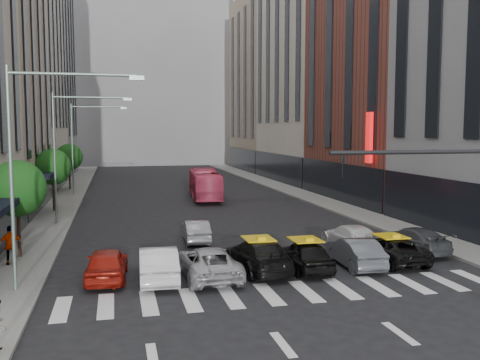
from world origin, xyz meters
TOP-DOWN VIEW (x-y plane):
  - ground at (0.00, 0.00)m, footprint 160.00×160.00m
  - sidewalk_left at (-11.50, 30.00)m, footprint 3.00×96.00m
  - sidewalk_right at (11.50, 30.00)m, footprint 3.00×96.00m
  - building_left_c at (-17.00, 46.00)m, footprint 8.00×20.00m
  - building_left_d at (-17.00, 65.00)m, footprint 8.00×18.00m
  - building_right_b at (17.00, 27.00)m, footprint 8.00×18.00m
  - building_right_c at (17.00, 46.00)m, footprint 8.00×20.00m
  - building_right_d at (17.00, 65.00)m, footprint 8.00×18.00m
  - building_far at (0.00, 85.00)m, footprint 30.00×10.00m
  - tree_near at (-11.80, 10.00)m, footprint 2.88×2.88m
  - tree_mid at (-11.80, 26.00)m, footprint 2.88×2.88m
  - tree_far at (-11.80, 42.00)m, footprint 2.88×2.88m
  - streetlamp_near at (-10.04, 4.00)m, footprint 5.38×0.25m
  - streetlamp_mid at (-10.04, 20.00)m, footprint 5.38×0.25m
  - streetlamp_far at (-10.04, 36.00)m, footprint 5.38×0.25m
  - liberty_sign at (12.60, 20.00)m, footprint 0.30×0.70m
  - car_red at (-7.40, 5.05)m, footprint 1.98×4.40m
  - car_white_front at (-5.20, 4.46)m, footprint 1.78×4.69m
  - car_silver at (-2.97, 4.36)m, footprint 2.47×5.13m
  - taxi_left at (-0.49, 5.01)m, footprint 2.47×5.38m
  - taxi_center at (1.69, 4.61)m, footprint 1.76×4.29m
  - car_grey_mid at (4.30, 4.75)m, footprint 1.70×4.39m
  - taxi_right at (6.39, 5.14)m, footprint 2.39×4.80m
  - car_grey_curb at (8.68, 6.81)m, footprint 2.46×4.93m
  - car_row2_left at (-2.37, 12.18)m, footprint 1.53×4.02m
  - car_row2_right at (5.72, 8.28)m, footprint 2.02×4.81m
  - bus at (1.36, 31.41)m, footprint 3.19×10.41m
  - pedestrian_far at (-11.90, 8.31)m, footprint 1.19×0.72m

SIDE VIEW (x-z plane):
  - ground at x=0.00m, z-range 0.00..0.00m
  - sidewalk_left at x=-11.50m, z-range 0.00..0.15m
  - sidewalk_right at x=11.50m, z-range 0.00..0.15m
  - taxi_right at x=6.39m, z-range 0.00..1.31m
  - car_row2_left at x=-2.37m, z-range 0.00..1.31m
  - car_grey_curb at x=8.68m, z-range 0.00..1.37m
  - car_row2_right at x=5.72m, z-range 0.00..1.39m
  - car_silver at x=-2.97m, z-range 0.00..1.41m
  - car_grey_mid at x=4.30m, z-range 0.00..1.43m
  - taxi_center at x=1.69m, z-range 0.00..1.46m
  - car_red at x=-7.40m, z-range 0.00..1.47m
  - taxi_left at x=-0.49m, z-range 0.00..1.53m
  - car_white_front at x=-5.20m, z-range 0.00..1.53m
  - pedestrian_far at x=-11.90m, z-range 0.15..2.05m
  - bus at x=1.36m, z-range 0.00..2.86m
  - tree_near at x=-11.80m, z-range 1.18..6.13m
  - tree_mid at x=-11.80m, z-range 1.18..6.13m
  - tree_far at x=-11.80m, z-range 1.18..6.13m
  - streetlamp_near at x=-10.04m, z-range 1.40..10.40m
  - streetlamp_mid at x=-10.04m, z-range 1.40..10.40m
  - streetlamp_far at x=-10.04m, z-range 1.40..10.40m
  - liberty_sign at x=12.60m, z-range 4.00..8.00m
  - building_right_b at x=17.00m, z-range 0.00..26.00m
  - building_right_d at x=17.00m, z-range 0.00..28.00m
  - building_left_d at x=-17.00m, z-range 0.00..30.00m
  - building_left_c at x=-17.00m, z-range 0.00..36.00m
  - building_far at x=0.00m, z-range 0.00..36.00m
  - building_right_c at x=17.00m, z-range 0.00..40.00m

